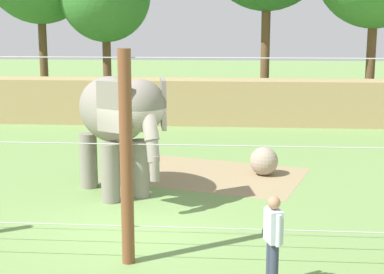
# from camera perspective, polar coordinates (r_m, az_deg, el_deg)

# --- Properties ---
(ground_plane) EXTENTS (120.00, 120.00, 0.00)m
(ground_plane) POSITION_cam_1_polar(r_m,az_deg,el_deg) (13.51, -5.32, -8.25)
(ground_plane) COLOR #6B8E4C
(dirt_patch) EXTENTS (6.44, 5.17, 0.01)m
(dirt_patch) POSITION_cam_1_polar(r_m,az_deg,el_deg) (17.51, 1.43, -3.68)
(dirt_patch) COLOR #937F5B
(dirt_patch) RESTS_ON ground
(embankment_wall) EXTENTS (36.00, 1.80, 2.00)m
(embankment_wall) POSITION_cam_1_polar(r_m,az_deg,el_deg) (26.35, -0.43, 3.52)
(embankment_wall) COLOR tan
(embankment_wall) RESTS_ON ground
(elephant) EXTENTS (3.23, 3.82, 3.18)m
(elephant) POSITION_cam_1_polar(r_m,az_deg,el_deg) (15.11, -7.35, 2.02)
(elephant) COLOR gray
(elephant) RESTS_ON ground
(enrichment_ball) EXTENTS (0.85, 0.85, 0.85)m
(enrichment_ball) POSITION_cam_1_polar(r_m,az_deg,el_deg) (17.48, 7.07, -2.36)
(enrichment_ball) COLOR gray
(enrichment_ball) RESTS_ON ground
(cable_fence) EXTENTS (11.41, 0.24, 4.03)m
(cable_fence) POSITION_cam_1_polar(r_m,az_deg,el_deg) (10.75, -7.22, -2.13)
(cable_fence) COLOR brown
(cable_fence) RESTS_ON ground
(zookeeper) EXTENTS (0.33, 0.57, 1.67)m
(zookeeper) POSITION_cam_1_polar(r_m,az_deg,el_deg) (9.93, 7.95, -9.90)
(zookeeper) COLOR #33384C
(zookeeper) RESTS_ON ground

